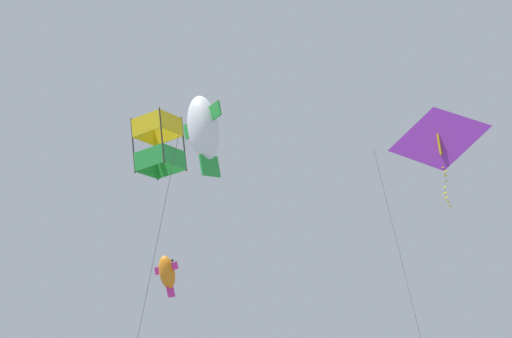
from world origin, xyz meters
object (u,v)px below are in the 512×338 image
kite_box_far_centre (159,145)px  kite_fish_highest (167,272)px  kite_delta_upper_right (439,140)px  kite_fish_mid_left (203,128)px

kite_box_far_centre → kite_fish_highest: bearing=-25.6°
kite_delta_upper_right → kite_box_far_centre: (-0.09, -13.44, -3.52)m
kite_delta_upper_right → kite_fish_mid_left: (6.91, -14.28, -6.91)m
kite_delta_upper_right → kite_fish_mid_left: 17.30m
kite_fish_mid_left → kite_delta_upper_right: bearing=102.6°
kite_fish_highest → kite_box_far_centre: bearing=156.8°
kite_fish_mid_left → kite_box_far_centre: size_ratio=3.54×
kite_delta_upper_right → kite_box_far_centre: kite_delta_upper_right is taller
kite_box_far_centre → kite_delta_upper_right: bearing=57.4°
kite_fish_mid_left → kite_fish_highest: (-5.65, 0.99, -2.41)m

